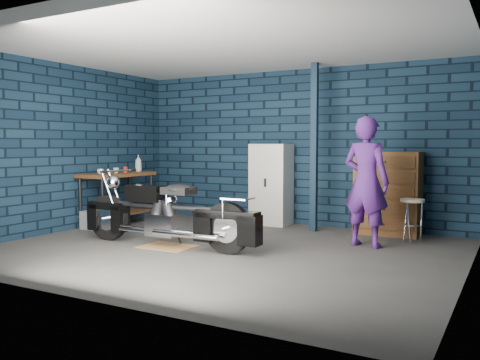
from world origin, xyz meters
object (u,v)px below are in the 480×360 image
object	(u,v)px
motorcycle	(167,209)
tool_chest	(388,193)
locker	(271,184)
shop_stool	(412,220)
storage_bin	(98,220)
person	(366,182)
workbench	(118,199)

from	to	relation	value
motorcycle	tool_chest	size ratio (longest dim) A/B	1.84
locker	shop_stool	xyz separation A→B (m)	(2.46, -0.45, -0.40)
storage_bin	shop_stool	world-z (taller)	shop_stool
storage_bin	person	bearing A→B (deg)	9.56
motorcycle	shop_stool	size ratio (longest dim) A/B	3.83
tool_chest	motorcycle	bearing A→B (deg)	-134.61
person	locker	distance (m)	2.26
storage_bin	tool_chest	size ratio (longest dim) A/B	0.38
workbench	person	world-z (taller)	person
storage_bin	locker	world-z (taller)	locker
workbench	storage_bin	xyz separation A→B (m)	(0.02, -0.50, -0.30)
tool_chest	person	bearing A→B (deg)	-92.46
motorcycle	person	xyz separation A→B (m)	(2.37, 1.34, 0.37)
workbench	person	bearing A→B (deg)	2.93
locker	tool_chest	size ratio (longest dim) A/B	1.09
storage_bin	tool_chest	bearing A→B (deg)	22.85
person	tool_chest	bearing A→B (deg)	-80.49
storage_bin	workbench	bearing A→B (deg)	92.29
workbench	locker	xyz separation A→B (m)	(2.33, 1.32, 0.25)
workbench	tool_chest	size ratio (longest dim) A/B	1.08
workbench	person	distance (m)	4.32
workbench	motorcycle	bearing A→B (deg)	-30.19
motorcycle	locker	distance (m)	2.49
storage_bin	locker	bearing A→B (deg)	38.23
workbench	motorcycle	distance (m)	2.24
storage_bin	shop_stool	distance (m)	4.97
person	workbench	bearing A→B (deg)	14.90
workbench	locker	size ratio (longest dim) A/B	0.99
workbench	tool_chest	distance (m)	4.54
storage_bin	shop_stool	bearing A→B (deg)	16.03
motorcycle	tool_chest	distance (m)	3.44
workbench	shop_stool	xyz separation A→B (m)	(4.80, 0.87, -0.14)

